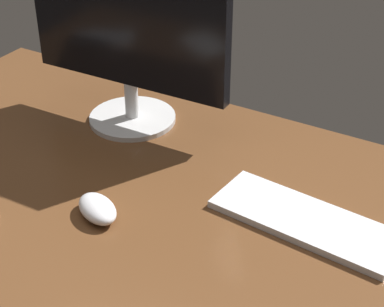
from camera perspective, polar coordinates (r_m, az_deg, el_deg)
name	(u,v)px	position (r cm, az deg, el deg)	size (l,w,h in cm)	color
desk	(135,193)	(129.26, -5.13, -3.56)	(140.00, 84.00, 2.00)	brown
monitor	(127,18)	(141.70, -5.85, 11.97)	(49.24, 20.43, 46.34)	silver
keyboard	(305,220)	(120.85, 10.11, -5.91)	(35.27, 12.92, 1.46)	silver
computer_mouse	(97,209)	(121.40, -8.45, -4.90)	(10.25, 6.11, 3.57)	silver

